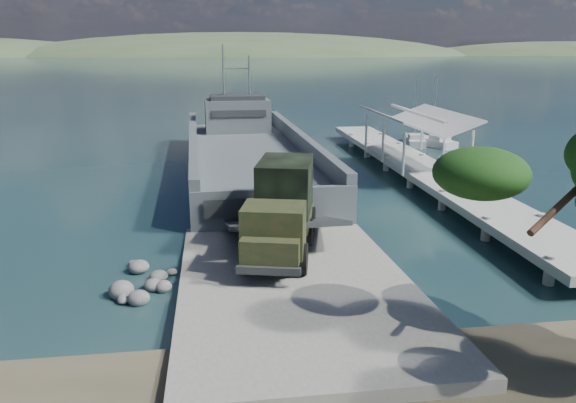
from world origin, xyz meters
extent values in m
plane|color=#19373D|center=(0.00, 0.00, 0.00)|extent=(1400.00, 1400.00, 0.00)
cube|color=gray|center=(0.00, -1.00, 0.25)|extent=(10.00, 18.00, 0.50)
cube|color=beige|center=(13.00, 18.00, 1.00)|extent=(4.00, 44.00, 0.50)
cube|color=#4D575B|center=(-0.32, 23.58, 0.49)|extent=(10.60, 32.66, 2.70)
cube|color=#4D575B|center=(-4.85, 23.45, 2.48)|extent=(1.53, 32.42, 1.40)
cube|color=#4D575B|center=(4.22, 23.70, 2.48)|extent=(1.53, 32.42, 1.40)
cube|color=#4D575B|center=(0.12, 7.48, 1.08)|extent=(9.73, 0.70, 2.81)
cube|color=#4D575B|center=(-0.61, 34.38, 3.46)|extent=(6.60, 4.50, 3.24)
cube|color=#2A2D2F|center=(-0.61, 34.38, 5.29)|extent=(5.49, 3.60, 0.43)
cylinder|color=gray|center=(-1.91, 34.34, 7.78)|extent=(0.17, 0.17, 5.40)
cylinder|color=gray|center=(0.68, 34.41, 7.24)|extent=(0.17, 0.17, 4.32)
cylinder|color=black|center=(-2.04, 0.20, 1.21)|extent=(0.82, 1.50, 1.42)
cylinder|color=black|center=(0.40, -0.41, 1.21)|extent=(0.82, 1.50, 1.42)
cylinder|color=black|center=(-1.15, 3.81, 1.21)|extent=(0.82, 1.50, 1.42)
cylinder|color=black|center=(1.29, 3.20, 1.21)|extent=(0.82, 1.50, 1.42)
cylinder|color=black|center=(-0.63, 5.93, 1.21)|extent=(0.82, 1.50, 1.42)
cylinder|color=black|center=(1.81, 5.32, 1.21)|extent=(0.82, 1.50, 1.42)
cube|color=black|center=(-0.09, 2.87, 1.37)|extent=(4.33, 8.64, 0.27)
cube|color=#1F311B|center=(-0.80, 0.00, 2.52)|extent=(3.18, 2.78, 2.19)
cube|color=#1F311B|center=(-1.11, -1.27, 1.98)|extent=(2.68, 1.56, 1.09)
cube|color=#1F311B|center=(0.28, 4.35, 1.76)|extent=(3.86, 5.54, 0.38)
cube|color=black|center=(0.33, 4.57, 3.34)|extent=(3.55, 4.66, 2.73)
cube|color=#2A2D2F|center=(-1.24, -1.80, 1.32)|extent=(2.72, 0.92, 0.33)
imported|color=#1F311B|center=(-2.07, -0.15, 1.39)|extent=(0.73, 0.56, 1.78)
cube|color=silver|center=(18.53, 34.60, 0.27)|extent=(2.91, 6.15, 0.97)
cube|color=silver|center=(18.31, 33.55, 0.92)|extent=(1.83, 2.00, 0.65)
cylinder|color=gray|center=(18.53, 34.60, 3.77)|extent=(0.11, 0.11, 6.46)
cube|color=silver|center=(20.15, 33.39, 0.27)|extent=(3.59, 6.29, 0.99)
cube|color=silver|center=(20.50, 32.35, 0.93)|extent=(2.02, 2.16, 0.66)
cylinder|color=gray|center=(20.15, 33.39, 3.85)|extent=(0.11, 0.11, 6.60)
ellipsoid|color=black|center=(5.47, -6.26, 6.28)|extent=(3.14, 3.14, 1.79)
camera|label=1|loc=(-3.45, -23.48, 10.41)|focal=35.00mm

